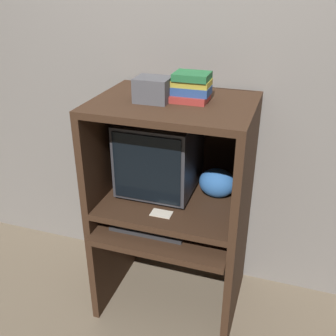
% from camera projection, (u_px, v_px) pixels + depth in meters
% --- Properties ---
extents(ground_plane, '(12.00, 12.00, 0.00)m').
position_uv_depth(ground_plane, '(156.00, 334.00, 2.29)').
color(ground_plane, '#756651').
extents(wall_back, '(6.00, 0.06, 2.60)m').
position_uv_depth(wall_back, '(193.00, 85.00, 2.30)').
color(wall_back, gray).
rests_on(wall_back, ground_plane).
extents(desk_base, '(0.82, 0.68, 0.62)m').
position_uv_depth(desk_base, '(171.00, 254.00, 2.35)').
color(desk_base, '#382316').
rests_on(desk_base, ground_plane).
extents(desk_monitor_shelf, '(0.82, 0.63, 0.13)m').
position_uv_depth(desk_monitor_shelf, '(173.00, 202.00, 2.24)').
color(desk_monitor_shelf, '#382316').
rests_on(desk_monitor_shelf, desk_base).
extents(hutch_upper, '(0.82, 0.63, 0.56)m').
position_uv_depth(hutch_upper, '(175.00, 134.00, 2.08)').
color(hutch_upper, '#382316').
rests_on(hutch_upper, desk_monitor_shelf).
extents(crt_monitor, '(0.41, 0.43, 0.43)m').
position_uv_depth(crt_monitor, '(160.00, 154.00, 2.22)').
color(crt_monitor, '#333338').
rests_on(crt_monitor, desk_monitor_shelf).
extents(keyboard, '(0.41, 0.16, 0.03)m').
position_uv_depth(keyboard, '(149.00, 227.00, 2.16)').
color(keyboard, '#2D2D30').
rests_on(keyboard, desk_base).
extents(mouse, '(0.07, 0.05, 0.03)m').
position_uv_depth(mouse, '(198.00, 236.00, 2.08)').
color(mouse, '#28282B').
rests_on(mouse, desk_base).
extents(snack_bag, '(0.20, 0.15, 0.17)m').
position_uv_depth(snack_bag, '(217.00, 183.00, 2.20)').
color(snack_bag, '#336BB7').
rests_on(snack_bag, desk_monitor_shelf).
extents(book_stack, '(0.20, 0.16, 0.14)m').
position_uv_depth(book_stack, '(190.00, 87.00, 1.94)').
color(book_stack, maroon).
rests_on(book_stack, hutch_upper).
extents(paper_card, '(0.11, 0.07, 0.00)m').
position_uv_depth(paper_card, '(161.00, 214.00, 2.07)').
color(paper_card, beige).
rests_on(paper_card, desk_monitor_shelf).
extents(storage_box, '(0.17, 0.14, 0.12)m').
position_uv_depth(storage_box, '(153.00, 90.00, 1.94)').
color(storage_box, '#4C4C51').
rests_on(storage_box, hutch_upper).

